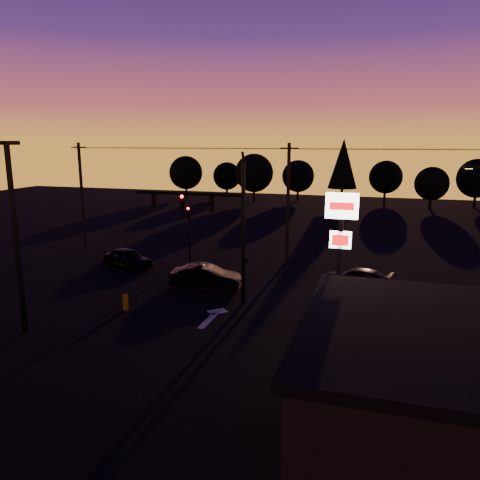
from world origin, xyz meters
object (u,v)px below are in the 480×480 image
Objects in this scene: car_mid at (206,276)px; suv_parked at (354,355)px; secondary_signal at (189,226)px; pylon_sign at (341,233)px; car_left at (127,258)px; traffic_signal_mast at (216,217)px; parking_lot_light at (15,226)px; bollard at (125,302)px; car_right at (356,279)px.

suv_parked reaches higher than car_mid.
secondary_signal is at bearing 24.76° from car_mid.
car_mid is at bearing 151.55° from pylon_sign.
car_left is at bearing 154.65° from pylon_sign.
traffic_signal_mast is 1.97× the size of secondary_signal.
traffic_signal_mast is at bearing 43.37° from parking_lot_light.
traffic_signal_mast reaches higher than car_mid.
suv_parked is at bearing -74.66° from pylon_sign.
bollard is at bearing -86.72° from secondary_signal.
car_left is 16.35m from car_right.
parking_lot_light reaches higher than bollard.
traffic_signal_mast is at bearing 160.64° from pylon_sign.
suv_parked reaches higher than car_left.
pylon_sign is 8.42m from car_right.
parking_lot_light is 2.04× the size of car_right.
secondary_signal reaches higher than car_mid.
traffic_signal_mast is 6.85m from bollard.
bollard is 9.07m from car_left.
parking_lot_light is at bearing 139.59° from car_mid.
suv_parked is at bearing -46.75° from secondary_signal.
parking_lot_light is 1.71× the size of suv_parked.
car_right is 0.84× the size of suv_parked.
traffic_signal_mast is 11.20m from suv_parked.
pylon_sign is at bearing 87.79° from suv_parked.
secondary_signal is at bearing 115.69° from suv_parked.
car_mid is at bearing -57.53° from secondary_signal.
bollard is at bearing 53.24° from parking_lot_light.
secondary_signal is 0.48× the size of parking_lot_light.
car_right is at bearing 75.60° from suv_parked.
car_right is at bearing 32.15° from traffic_signal_mast.
parking_lot_light is at bearing -99.79° from secondary_signal.
traffic_signal_mast is at bearing -45.09° from car_right.
car_mid is at bearing 124.91° from traffic_signal_mast.
parking_lot_light is 7.07m from bollard.
bollard is (-4.31, -2.85, -4.49)m from traffic_signal_mast.
pylon_sign is 10.65m from car_mid.
car_right is (7.56, 4.75, -4.29)m from traffic_signal_mast.
car_right is (11.87, 7.60, 0.21)m from bollard.
bollard is at bearing -44.59° from car_right.
suv_parked is (12.48, -3.55, 0.30)m from bollard.
car_left is at bearing -147.67° from secondary_signal.
car_mid is (-8.62, 4.67, -4.17)m from pylon_sign.
car_left is (-1.39, 12.03, -4.56)m from parking_lot_light.
parking_lot_light is 19.57m from car_right.
secondary_signal is 4.89× the size of bollard.
traffic_signal_mast is at bearing 33.51° from bollard.
car_left is 0.92× the size of car_mid.
suv_parked is (1.07, -3.91, -4.17)m from pylon_sign.
traffic_signal_mast reaches higher than suv_parked.
pylon_sign reaches higher than secondary_signal.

